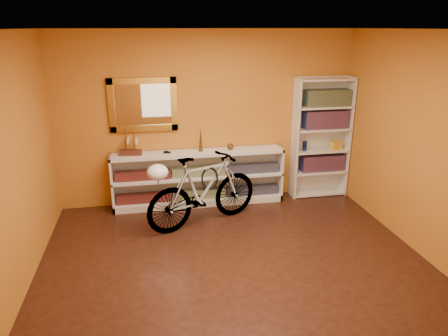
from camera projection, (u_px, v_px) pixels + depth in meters
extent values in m
cube|color=black|center=(235.00, 264.00, 4.83)|extent=(4.50, 4.00, 0.01)
cube|color=silver|center=(238.00, 29.00, 3.98)|extent=(4.50, 4.00, 0.01)
cube|color=#B9671B|center=(208.00, 119.00, 6.27)|extent=(4.50, 0.01, 2.60)
cube|color=#B9671B|center=(9.00, 171.00, 4.00)|extent=(0.01, 4.00, 2.60)
cube|color=#B9671B|center=(426.00, 147.00, 4.81)|extent=(0.01, 4.00, 2.60)
cube|color=#99671B|center=(143.00, 105.00, 5.98)|extent=(0.98, 0.06, 0.78)
cube|color=silver|center=(263.00, 180.00, 6.75)|extent=(0.09, 0.02, 0.09)
cube|color=black|center=(199.00, 194.00, 6.41)|extent=(2.50, 0.13, 0.14)
cube|color=navy|center=(199.00, 172.00, 6.29)|extent=(2.50, 0.13, 0.14)
imported|color=black|center=(167.00, 153.00, 6.12)|extent=(0.00, 0.00, 0.00)
cone|color=#503B1B|center=(201.00, 139.00, 6.15)|extent=(0.06, 0.06, 0.37)
sphere|color=#503B1B|center=(230.00, 147.00, 6.28)|extent=(0.10, 0.10, 0.10)
cube|color=maroon|center=(322.00, 162.00, 6.68)|extent=(0.70, 0.22, 0.26)
cube|color=maroon|center=(325.00, 119.00, 6.45)|extent=(0.70, 0.22, 0.28)
cube|color=#173F53|center=(327.00, 98.00, 6.35)|extent=(0.70, 0.22, 0.25)
cylinder|color=navy|center=(305.00, 146.00, 6.51)|extent=(0.07, 0.07, 0.16)
cube|color=maroon|center=(311.00, 100.00, 6.34)|extent=(0.14, 0.14, 0.17)
cube|color=gold|center=(336.00, 145.00, 6.59)|extent=(0.19, 0.15, 0.13)
imported|color=silver|center=(203.00, 190.00, 5.65)|extent=(1.06, 1.76, 1.01)
ellipsoid|color=white|center=(158.00, 172.00, 5.19)|extent=(0.27, 0.26, 0.20)
torus|color=black|center=(210.00, 178.00, 5.66)|extent=(0.24, 0.03, 0.24)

